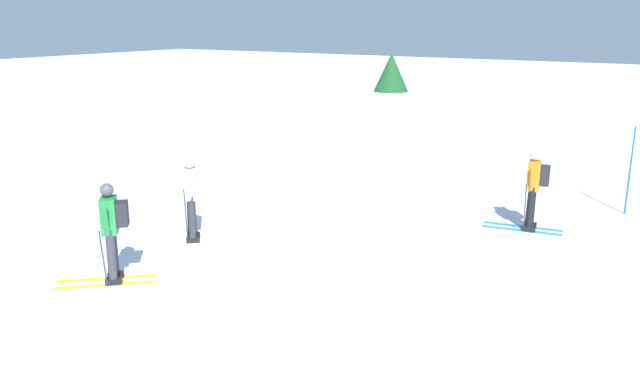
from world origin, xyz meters
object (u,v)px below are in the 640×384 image
(skier_white, at_px, (191,196))
(skier_orange, at_px, (534,186))
(conifer_far_left, at_px, (391,80))
(trail_marker_pole, at_px, (630,171))
(skier_green, at_px, (112,228))

(skier_white, bearing_deg, skier_orange, 37.57)
(skier_white, height_order, conifer_far_left, conifer_far_left)
(skier_orange, height_order, trail_marker_pole, trail_marker_pole)
(skier_white, bearing_deg, trail_marker_pole, 42.96)
(trail_marker_pole, bearing_deg, skier_orange, -123.27)
(trail_marker_pole, xyz_separation_m, conifer_far_left, (-10.47, 9.41, 0.73))
(skier_orange, relative_size, trail_marker_pole, 0.86)
(skier_orange, xyz_separation_m, conifer_far_left, (-8.97, 11.70, 0.78))
(skier_white, xyz_separation_m, conifer_far_left, (-3.45, 15.95, 0.82))
(skier_white, distance_m, trail_marker_pole, 9.60)
(conifer_far_left, bearing_deg, trail_marker_pole, -41.94)
(skier_orange, bearing_deg, skier_green, -128.76)
(skier_green, distance_m, conifer_far_left, 18.57)
(skier_orange, height_order, conifer_far_left, conifer_far_left)
(skier_orange, distance_m, trail_marker_pole, 2.74)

